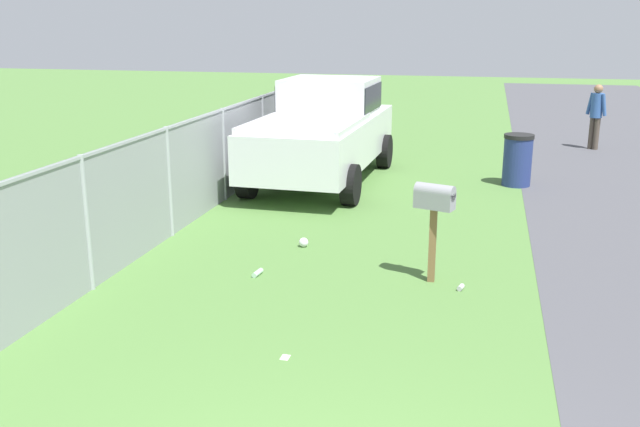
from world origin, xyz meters
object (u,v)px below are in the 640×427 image
at_px(pickup_truck, 325,128).
at_px(pedestrian, 596,112).
at_px(trash_bin, 517,160).
at_px(mailbox, 434,204).

distance_m(pickup_truck, pedestrian, 7.92).
bearing_deg(pickup_truck, trash_bin, -82.94).
bearing_deg(pickup_truck, pedestrian, -47.77).
bearing_deg(trash_bin, pickup_truck, 95.23).
distance_m(mailbox, trash_bin, 6.07).
height_order(trash_bin, pedestrian, pedestrian).
bearing_deg(mailbox, trash_bin, 6.84).
bearing_deg(trash_bin, mailbox, 168.19).
bearing_deg(pedestrian, trash_bin, -163.76).
height_order(pickup_truck, trash_bin, pickup_truck).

